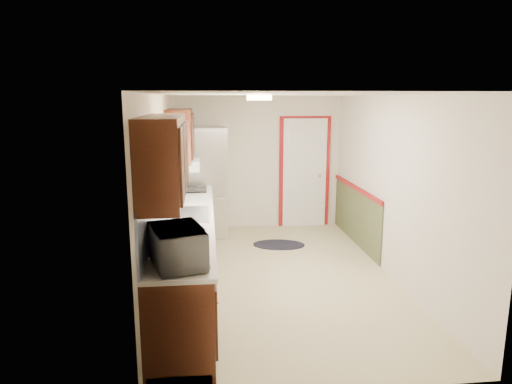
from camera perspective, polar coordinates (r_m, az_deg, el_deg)
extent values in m
cube|color=#C0B687|center=(6.26, 2.94, -10.47)|extent=(3.20, 5.20, 0.12)
cube|color=white|center=(5.80, 3.19, 12.09)|extent=(3.20, 5.20, 0.12)
cube|color=beige|center=(8.36, 0.32, 3.69)|extent=(3.20, 0.10, 2.40)
cube|color=beige|center=(3.55, 9.56, -7.45)|extent=(3.20, 0.10, 2.40)
cube|color=beige|center=(5.86, -11.57, 0.06)|extent=(0.10, 5.20, 2.40)
cube|color=beige|center=(6.32, 16.60, 0.64)|extent=(0.10, 5.20, 2.40)
cube|color=#36160C|center=(5.75, -8.53, -7.81)|extent=(0.60, 4.00, 0.90)
cube|color=silver|center=(5.61, -8.52, -3.28)|extent=(0.63, 4.00, 0.04)
cube|color=#5376CA|center=(5.57, -11.73, -0.40)|extent=(0.02, 4.00, 0.55)
cube|color=#36160C|center=(4.17, -11.50, 4.17)|extent=(0.35, 1.40, 0.75)
cube|color=#36160C|center=(6.85, -9.48, 7.06)|extent=(0.35, 1.20, 0.75)
cube|color=white|center=(5.60, -11.77, 3.88)|extent=(0.02, 1.00, 0.90)
cube|color=#CF4326|center=(5.56, -11.46, 7.46)|extent=(0.05, 1.12, 0.24)
cube|color=#B7B7BC|center=(5.70, -8.54, -2.78)|extent=(0.52, 0.82, 0.02)
cube|color=white|center=(6.95, -8.92, 3.40)|extent=(0.45, 0.60, 0.15)
cube|color=maroon|center=(8.49, 6.05, 2.39)|extent=(0.94, 0.05, 2.08)
cube|color=white|center=(8.47, 6.09, 2.36)|extent=(0.80, 0.04, 2.00)
cube|color=#454C2A|center=(7.71, 12.37, -2.93)|extent=(0.02, 2.30, 0.90)
cube|color=maroon|center=(7.61, 12.42, 0.49)|extent=(0.04, 2.30, 0.06)
cylinder|color=#FFD88C|center=(5.56, 0.41, 11.71)|extent=(0.30, 0.30, 0.06)
imported|color=white|center=(3.97, -9.75, -6.21)|extent=(0.49, 0.68, 0.41)
cube|color=#B7B7BC|center=(7.90, -6.68, 1.24)|extent=(0.85, 0.80, 1.88)
cylinder|color=black|center=(7.53, -8.67, -0.06)|extent=(0.02, 0.02, 1.32)
ellipsoid|color=black|center=(7.51, 2.88, -6.59)|extent=(0.92, 0.68, 0.01)
cube|color=black|center=(7.26, -8.06, 0.37)|extent=(0.48, 0.57, 0.02)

